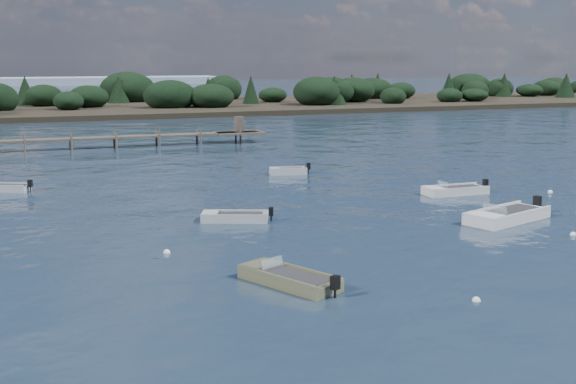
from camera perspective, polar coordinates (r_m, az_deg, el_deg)
name	(u,v)px	position (r m, az deg, el deg)	size (l,w,h in m)	color
ground	(178,133)	(87.51, -8.67, 4.66)	(400.00, 400.00, 0.00)	#152232
dinghy_mid_white_b	(455,192)	(48.57, 13.05, 0.02)	(4.59, 1.63, 1.14)	silver
dinghy_mid_white_a	(507,218)	(41.33, 16.91, -1.95)	(5.88, 3.68, 1.36)	silver
tender_far_white	(288,172)	(55.41, 0.02, 1.57)	(3.18, 1.58, 1.07)	#A8ADB0
tender_far_grey	(8,189)	(51.86, -21.25, 0.22)	(3.10, 2.30, 1.01)	#A8ADB0
dinghy_near_olive	(289,281)	(28.65, 0.07, -7.01)	(3.30, 4.60, 1.13)	#6D6C49
dinghy_mid_grey	(235,219)	(39.62, -4.23, -2.11)	(3.94, 2.61, 0.99)	#A8ADB0
buoy_a	(476,301)	(27.69, 14.65, -8.33)	(0.32, 0.32, 0.32)	white
buoy_b	(573,235)	(39.18, 21.60, -3.18)	(0.32, 0.32, 0.32)	white
buoy_c	(167,253)	(33.62, -9.55, -4.77)	(0.32, 0.32, 0.32)	white
buoy_d	(550,192)	(51.03, 20.01, -0.02)	(0.32, 0.32, 0.32)	white
far_headland	(266,96)	(132.56, -1.71, 7.59)	(190.00, 40.00, 5.80)	black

